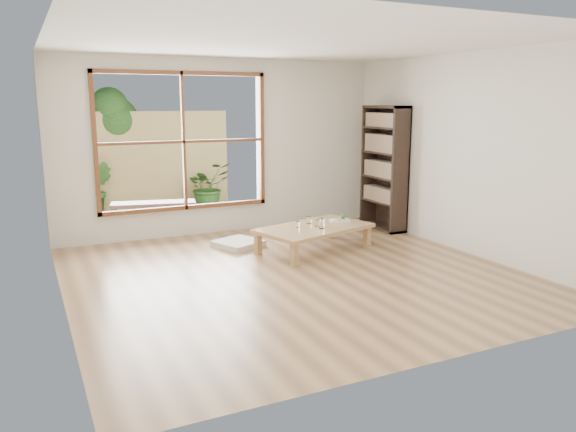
# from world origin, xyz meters

# --- Properties ---
(ground) EXTENTS (5.00, 5.00, 0.00)m
(ground) POSITION_xyz_m (0.00, 0.00, 0.00)
(ground) COLOR tan
(ground) RESTS_ON ground
(low_table) EXTENTS (1.70, 1.25, 0.33)m
(low_table) POSITION_xyz_m (0.71, 0.83, 0.29)
(low_table) COLOR tan
(low_table) RESTS_ON ground
(floor_cushion) EXTENTS (0.73, 0.73, 0.08)m
(floor_cushion) POSITION_xyz_m (-0.14, 1.48, 0.04)
(floor_cushion) COLOR beige
(floor_cushion) RESTS_ON ground
(bookshelf) EXTENTS (0.31, 0.86, 1.91)m
(bookshelf) POSITION_xyz_m (2.33, 1.55, 0.96)
(bookshelf) COLOR #31231B
(bookshelf) RESTS_ON ground
(glass_tall) EXTENTS (0.08, 0.08, 0.14)m
(glass_tall) POSITION_xyz_m (0.74, 0.68, 0.40)
(glass_tall) COLOR silver
(glass_tall) RESTS_ON low_table
(glass_mid) EXTENTS (0.06, 0.06, 0.09)m
(glass_mid) POSITION_xyz_m (0.76, 0.82, 0.38)
(glass_mid) COLOR silver
(glass_mid) RESTS_ON low_table
(glass_short) EXTENTS (0.07, 0.07, 0.10)m
(glass_short) POSITION_xyz_m (0.74, 1.03, 0.38)
(glass_short) COLOR silver
(glass_short) RESTS_ON low_table
(glass_small) EXTENTS (0.06, 0.06, 0.07)m
(glass_small) POSITION_xyz_m (0.49, 0.89, 0.37)
(glass_small) COLOR silver
(glass_small) RESTS_ON low_table
(food_tray) EXTENTS (0.32, 0.28, 0.09)m
(food_tray) POSITION_xyz_m (1.20, 0.97, 0.35)
(food_tray) COLOR white
(food_tray) RESTS_ON low_table
(deck) EXTENTS (2.80, 2.00, 0.05)m
(deck) POSITION_xyz_m (-0.60, 3.56, 0.00)
(deck) COLOR #39312A
(deck) RESTS_ON ground
(garden_bench) EXTENTS (1.33, 0.65, 0.41)m
(garden_bench) POSITION_xyz_m (-0.94, 3.06, 0.37)
(garden_bench) COLOR #31231B
(garden_bench) RESTS_ON deck
(bamboo_fence) EXTENTS (2.80, 0.06, 1.80)m
(bamboo_fence) POSITION_xyz_m (-0.60, 4.56, 0.90)
(bamboo_fence) COLOR tan
(bamboo_fence) RESTS_ON ground
(shrub_right) EXTENTS (0.94, 0.87, 0.86)m
(shrub_right) POSITION_xyz_m (0.28, 4.12, 0.46)
(shrub_right) COLOR #305A21
(shrub_right) RESTS_ON deck
(shrub_left) EXTENTS (0.65, 0.59, 0.96)m
(shrub_left) POSITION_xyz_m (-1.64, 4.30, 0.51)
(shrub_left) COLOR #305A21
(shrub_left) RESTS_ON deck
(garden_tree) EXTENTS (1.04, 0.85, 2.22)m
(garden_tree) POSITION_xyz_m (-1.28, 4.86, 1.63)
(garden_tree) COLOR #4C3D2D
(garden_tree) RESTS_ON ground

